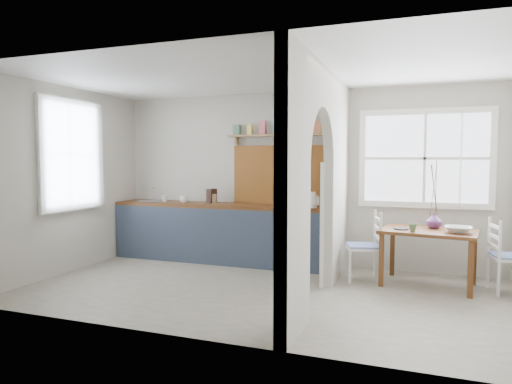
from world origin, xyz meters
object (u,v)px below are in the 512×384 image
(dining_table, at_px, (428,258))
(kettle, at_px, (313,200))
(chair_right, at_px, (510,256))
(chair_left, at_px, (363,246))
(vase, at_px, (434,221))

(dining_table, xyz_separation_m, kettle, (-1.56, 0.32, 0.66))
(dining_table, relative_size, chair_right, 1.28)
(dining_table, bearing_deg, chair_right, 8.52)
(chair_right, xyz_separation_m, kettle, (-2.47, 0.32, 0.57))
(dining_table, bearing_deg, kettle, 176.88)
(chair_right, bearing_deg, chair_left, 79.31)
(chair_left, xyz_separation_m, chair_right, (1.71, 0.00, -0.01))
(chair_left, distance_m, chair_right, 1.71)
(chair_right, xyz_separation_m, vase, (-0.85, 0.16, 0.36))
(dining_table, height_order, vase, vase)
(chair_left, distance_m, vase, 0.95)
(chair_right, bearing_deg, vase, 68.39)
(chair_left, xyz_separation_m, vase, (0.87, 0.16, 0.35))
(chair_left, relative_size, chair_right, 1.03)
(chair_right, relative_size, kettle, 4.02)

